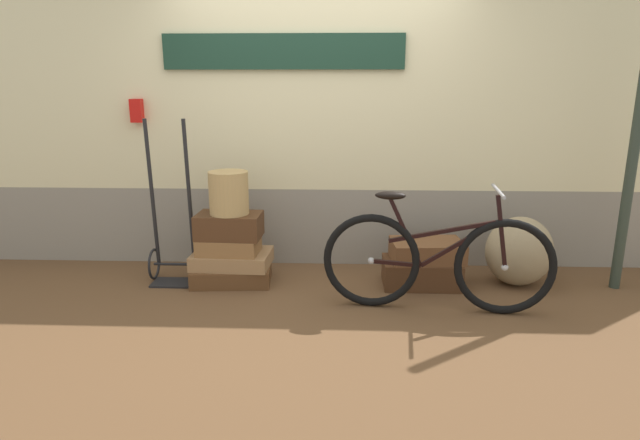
{
  "coord_description": "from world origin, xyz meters",
  "views": [
    {
      "loc": [
        0.22,
        -3.96,
        1.63
      ],
      "look_at": [
        0.05,
        0.15,
        0.57
      ],
      "focal_mm": 30.01,
      "sensor_mm": 36.0,
      "label": 1
    }
  ],
  "objects_px": {
    "suitcase_0": "(232,274)",
    "suitcase_2": "(229,245)",
    "suitcase_3": "(229,226)",
    "luggage_trolley": "(173,242)",
    "suitcase_4": "(421,273)",
    "bicycle": "(436,261)",
    "suitcase_1": "(232,259)",
    "wicker_basket": "(229,193)",
    "suitcase_5": "(427,251)",
    "burlap_sack": "(519,251)"
  },
  "relations": [
    {
      "from": "suitcase_3",
      "to": "suitcase_2",
      "type": "bearing_deg",
      "value": -134.82
    },
    {
      "from": "suitcase_2",
      "to": "suitcase_1",
      "type": "bearing_deg",
      "value": 65.11
    },
    {
      "from": "suitcase_3",
      "to": "luggage_trolley",
      "type": "distance_m",
      "value": 0.52
    },
    {
      "from": "suitcase_2",
      "to": "luggage_trolley",
      "type": "xyz_separation_m",
      "value": [
        -0.48,
        0.05,
        0.01
      ]
    },
    {
      "from": "luggage_trolley",
      "to": "bicycle",
      "type": "relative_size",
      "value": 0.82
    },
    {
      "from": "suitcase_0",
      "to": "suitcase_3",
      "type": "bearing_deg",
      "value": -117.6
    },
    {
      "from": "suitcase_2",
      "to": "burlap_sack",
      "type": "bearing_deg",
      "value": 4.87
    },
    {
      "from": "suitcase_1",
      "to": "suitcase_4",
      "type": "distance_m",
      "value": 1.58
    },
    {
      "from": "suitcase_2",
      "to": "suitcase_3",
      "type": "relative_size",
      "value": 0.94
    },
    {
      "from": "suitcase_0",
      "to": "suitcase_1",
      "type": "relative_size",
      "value": 1.01
    },
    {
      "from": "suitcase_0",
      "to": "suitcase_4",
      "type": "bearing_deg",
      "value": -4.48
    },
    {
      "from": "suitcase_0",
      "to": "suitcase_3",
      "type": "relative_size",
      "value": 1.23
    },
    {
      "from": "bicycle",
      "to": "suitcase_3",
      "type": "bearing_deg",
      "value": 162.81
    },
    {
      "from": "suitcase_3",
      "to": "suitcase_4",
      "type": "height_order",
      "value": "suitcase_3"
    },
    {
      "from": "suitcase_2",
      "to": "suitcase_4",
      "type": "bearing_deg",
      "value": 3.85
    },
    {
      "from": "suitcase_3",
      "to": "bicycle",
      "type": "bearing_deg",
      "value": -14.69
    },
    {
      "from": "suitcase_5",
      "to": "bicycle",
      "type": "distance_m",
      "value": 0.51
    },
    {
      "from": "luggage_trolley",
      "to": "burlap_sack",
      "type": "bearing_deg",
      "value": 0.16
    },
    {
      "from": "suitcase_4",
      "to": "luggage_trolley",
      "type": "height_order",
      "value": "luggage_trolley"
    },
    {
      "from": "suitcase_3",
      "to": "suitcase_5",
      "type": "relative_size",
      "value": 0.91
    },
    {
      "from": "suitcase_1",
      "to": "suitcase_2",
      "type": "height_order",
      "value": "suitcase_2"
    },
    {
      "from": "suitcase_1",
      "to": "suitcase_4",
      "type": "height_order",
      "value": "suitcase_1"
    },
    {
      "from": "suitcase_0",
      "to": "suitcase_3",
      "type": "xyz_separation_m",
      "value": [
        -0.0,
        -0.01,
        0.42
      ]
    },
    {
      "from": "suitcase_1",
      "to": "suitcase_3",
      "type": "xyz_separation_m",
      "value": [
        -0.01,
        -0.02,
        0.29
      ]
    },
    {
      "from": "wicker_basket",
      "to": "luggage_trolley",
      "type": "xyz_separation_m",
      "value": [
        -0.5,
        0.04,
        -0.43
      ]
    },
    {
      "from": "wicker_basket",
      "to": "bicycle",
      "type": "height_order",
      "value": "wicker_basket"
    },
    {
      "from": "suitcase_5",
      "to": "bicycle",
      "type": "height_order",
      "value": "bicycle"
    },
    {
      "from": "suitcase_1",
      "to": "bicycle",
      "type": "xyz_separation_m",
      "value": [
        1.6,
        -0.52,
        0.17
      ]
    },
    {
      "from": "suitcase_0",
      "to": "suitcase_2",
      "type": "xyz_separation_m",
      "value": [
        -0.01,
        -0.02,
        0.26
      ]
    },
    {
      "from": "suitcase_1",
      "to": "bicycle",
      "type": "distance_m",
      "value": 1.7
    },
    {
      "from": "suitcase_3",
      "to": "burlap_sack",
      "type": "bearing_deg",
      "value": 3.58
    },
    {
      "from": "suitcase_2",
      "to": "suitcase_4",
      "type": "height_order",
      "value": "suitcase_2"
    },
    {
      "from": "bicycle",
      "to": "suitcase_1",
      "type": "bearing_deg",
      "value": 162.0
    },
    {
      "from": "suitcase_1",
      "to": "burlap_sack",
      "type": "xyz_separation_m",
      "value": [
        2.38,
        0.02,
        0.09
      ]
    },
    {
      "from": "luggage_trolley",
      "to": "burlap_sack",
      "type": "height_order",
      "value": "luggage_trolley"
    },
    {
      "from": "suitcase_1",
      "to": "bicycle",
      "type": "relative_size",
      "value": 0.38
    },
    {
      "from": "bicycle",
      "to": "suitcase_5",
      "type": "bearing_deg",
      "value": 88.64
    },
    {
      "from": "wicker_basket",
      "to": "bicycle",
      "type": "xyz_separation_m",
      "value": [
        1.61,
        -0.5,
        -0.39
      ]
    },
    {
      "from": "suitcase_2",
      "to": "suitcase_3",
      "type": "bearing_deg",
      "value": 46.26
    },
    {
      "from": "suitcase_0",
      "to": "wicker_basket",
      "type": "relative_size",
      "value": 1.85
    },
    {
      "from": "suitcase_2",
      "to": "suitcase_5",
      "type": "xyz_separation_m",
      "value": [
        1.63,
        0.01,
        -0.03
      ]
    },
    {
      "from": "suitcase_0",
      "to": "suitcase_2",
      "type": "distance_m",
      "value": 0.26
    },
    {
      "from": "suitcase_2",
      "to": "wicker_basket",
      "type": "xyz_separation_m",
      "value": [
        0.02,
        0.01,
        0.44
      ]
    },
    {
      "from": "suitcase_0",
      "to": "bicycle",
      "type": "relative_size",
      "value": 0.39
    },
    {
      "from": "luggage_trolley",
      "to": "burlap_sack",
      "type": "relative_size",
      "value": 2.35
    },
    {
      "from": "suitcase_5",
      "to": "burlap_sack",
      "type": "bearing_deg",
      "value": -1.07
    },
    {
      "from": "suitcase_4",
      "to": "bicycle",
      "type": "relative_size",
      "value": 0.38
    },
    {
      "from": "suitcase_0",
      "to": "wicker_basket",
      "type": "xyz_separation_m",
      "value": [
        0.0,
        -0.01,
        0.7
      ]
    },
    {
      "from": "suitcase_5",
      "to": "suitcase_3",
      "type": "bearing_deg",
      "value": 175.9
    },
    {
      "from": "suitcase_0",
      "to": "suitcase_2",
      "type": "bearing_deg",
      "value": -131.35
    }
  ]
}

